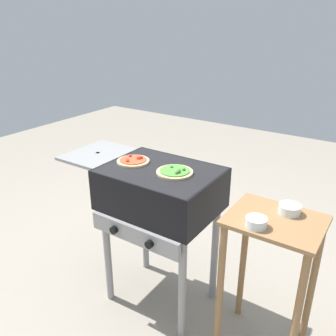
% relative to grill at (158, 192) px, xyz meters
% --- Properties ---
extents(ground_plane, '(8.00, 8.00, 0.00)m').
position_rel_grill_xyz_m(ground_plane, '(0.01, 0.00, -0.76)').
color(ground_plane, gray).
extents(grill, '(0.96, 0.53, 0.90)m').
position_rel_grill_xyz_m(grill, '(0.00, 0.00, 0.00)').
color(grill, black).
rests_on(grill, ground_plane).
extents(pizza_veggie, '(0.20, 0.20, 0.04)m').
position_rel_grill_xyz_m(pizza_veggie, '(0.11, 0.01, 0.15)').
color(pizza_veggie, '#E0C17F').
rests_on(pizza_veggie, grill).
extents(pizza_pepperoni, '(0.19, 0.19, 0.03)m').
position_rel_grill_xyz_m(pizza_pepperoni, '(-0.18, 0.00, 0.15)').
color(pizza_pepperoni, beige).
rests_on(pizza_pepperoni, grill).
extents(prep_table, '(0.44, 0.36, 0.80)m').
position_rel_grill_xyz_m(prep_table, '(0.67, 0.00, -0.19)').
color(prep_table, olive).
rests_on(prep_table, ground_plane).
extents(topping_bowl_near, '(0.11, 0.11, 0.04)m').
position_rel_grill_xyz_m(topping_bowl_near, '(0.71, 0.09, 0.07)').
color(topping_bowl_near, silver).
rests_on(topping_bowl_near, prep_table).
extents(topping_bowl_far, '(0.10, 0.10, 0.04)m').
position_rel_grill_xyz_m(topping_bowl_far, '(0.62, -0.11, 0.07)').
color(topping_bowl_far, silver).
rests_on(topping_bowl_far, prep_table).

